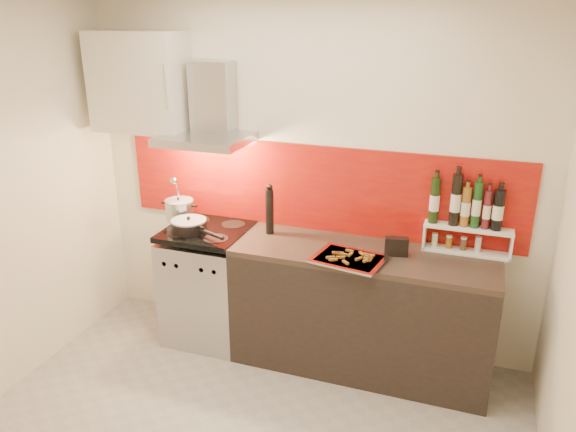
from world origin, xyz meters
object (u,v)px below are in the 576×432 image
at_px(range_stove, 209,285).
at_px(stock_pot, 180,210).
at_px(counter, 361,310).
at_px(pepper_mill, 270,210).
at_px(saute_pan, 190,226).
at_px(baking_tray, 349,259).

distance_m(range_stove, stock_pot, 0.63).
xyz_separation_m(counter, pepper_mill, (-0.73, 0.10, 0.63)).
bearing_deg(saute_pan, range_stove, 45.96).
bearing_deg(stock_pot, counter, -3.89).
relative_size(saute_pan, baking_tray, 0.95).
xyz_separation_m(range_stove, baking_tray, (1.14, -0.18, 0.47)).
bearing_deg(stock_pot, pepper_mill, -0.16).
height_order(counter, stock_pot, stock_pot).
bearing_deg(baking_tray, range_stove, 171.17).
height_order(range_stove, baking_tray, baking_tray).
bearing_deg(pepper_mill, counter, -7.68).
relative_size(range_stove, pepper_mill, 2.41).
distance_m(counter, baking_tray, 0.50).
height_order(counter, baking_tray, baking_tray).
distance_m(pepper_mill, baking_tray, 0.74).
distance_m(range_stove, pepper_mill, 0.80).
bearing_deg(saute_pan, baking_tray, -4.04).
xyz_separation_m(saute_pan, baking_tray, (1.22, -0.09, -0.04)).
bearing_deg(baking_tray, pepper_mill, 157.25).
xyz_separation_m(range_stove, saute_pan, (-0.09, -0.09, 0.52)).
distance_m(stock_pot, baking_tray, 1.45).
bearing_deg(stock_pot, baking_tray, -11.25).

